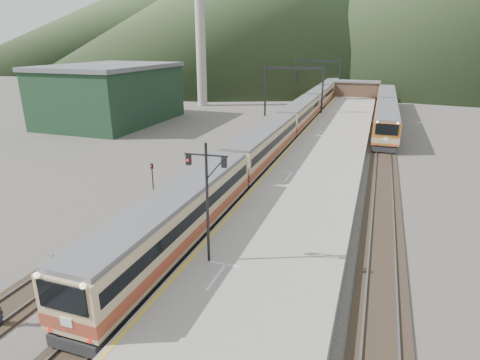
% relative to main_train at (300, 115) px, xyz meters
% --- Properties ---
extents(track_main, '(2.60, 200.00, 0.23)m').
position_rel_main_train_xyz_m(track_main, '(0.00, -6.78, -1.82)').
color(track_main, black).
rests_on(track_main, ground).
extents(track_far, '(2.60, 200.00, 0.23)m').
position_rel_main_train_xyz_m(track_far, '(-5.00, -6.78, -1.82)').
color(track_far, black).
rests_on(track_far, ground).
extents(track_second, '(2.60, 200.00, 0.23)m').
position_rel_main_train_xyz_m(track_second, '(11.50, -6.78, -1.82)').
color(track_second, black).
rests_on(track_second, ground).
extents(platform, '(8.00, 100.00, 1.00)m').
position_rel_main_train_xyz_m(platform, '(5.60, -8.78, -1.39)').
color(platform, gray).
rests_on(platform, ground).
extents(gantry_near, '(9.55, 0.25, 8.00)m').
position_rel_main_train_xyz_m(gantry_near, '(-2.85, 8.22, 3.70)').
color(gantry_near, black).
rests_on(gantry_near, ground).
extents(gantry_far, '(9.55, 0.25, 8.00)m').
position_rel_main_train_xyz_m(gantry_far, '(-2.85, 33.22, 3.70)').
color(gantry_far, black).
rests_on(gantry_far, ground).
extents(warehouse, '(14.50, 20.50, 8.60)m').
position_rel_main_train_xyz_m(warehouse, '(-28.00, -4.78, 2.43)').
color(warehouse, '#19321F').
rests_on(warehouse, ground).
extents(smokestack, '(1.80, 1.80, 30.00)m').
position_rel_main_train_xyz_m(smokestack, '(-22.00, 15.22, 13.11)').
color(smokestack, '#9E998E').
rests_on(smokestack, ground).
extents(station_shed, '(9.40, 4.40, 3.10)m').
position_rel_main_train_xyz_m(station_shed, '(5.60, 31.22, 0.68)').
color(station_shed, '#4F392A').
rests_on(station_shed, platform).
extents(hill_a, '(180.00, 180.00, 60.00)m').
position_rel_main_train_xyz_m(hill_a, '(-40.00, 143.22, 28.11)').
color(hill_a, '#2A4521').
rests_on(hill_a, ground).
extents(hill_d, '(200.00, 200.00, 55.00)m').
position_rel_main_train_xyz_m(hill_d, '(-120.00, 193.22, 25.61)').
color(hill_d, '#2A4521').
rests_on(hill_d, ground).
extents(main_train, '(2.71, 93.18, 3.31)m').
position_rel_main_train_xyz_m(main_train, '(0.00, 0.00, 0.00)').
color(main_train, tan).
rests_on(main_train, track_main).
extents(second_train, '(2.90, 39.55, 3.54)m').
position_rel_main_train_xyz_m(second_train, '(11.50, 8.87, 0.12)').
color(second_train, '#A35D1E').
rests_on(second_train, track_second).
extents(signal_mast, '(2.20, 0.35, 6.32)m').
position_rel_main_train_xyz_m(signal_mast, '(2.84, -39.49, 3.00)').
color(signal_mast, black).
rests_on(signal_mast, platform).
extents(short_signal_a, '(0.25, 0.21, 2.27)m').
position_rel_main_train_xyz_m(short_signal_a, '(-3.35, -43.48, -0.42)').
color(short_signal_a, black).
rests_on(short_signal_a, ground).
extents(short_signal_b, '(0.26, 0.23, 2.27)m').
position_rel_main_train_xyz_m(short_signal_b, '(-2.35, -14.01, -0.42)').
color(short_signal_b, black).
rests_on(short_signal_b, ground).
extents(short_signal_c, '(0.25, 0.20, 2.27)m').
position_rel_main_train_xyz_m(short_signal_c, '(-6.88, -28.79, -0.42)').
color(short_signal_c, black).
rests_on(short_signal_c, ground).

